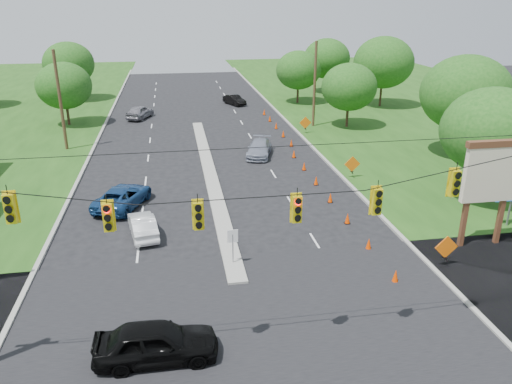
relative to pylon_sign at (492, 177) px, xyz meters
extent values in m
plane|color=black|center=(-14.31, -6.20, -4.00)|extent=(160.00, 160.00, 0.00)
cube|color=black|center=(-14.31, -6.20, -4.00)|extent=(160.00, 14.00, 0.02)
cube|color=gray|center=(-24.41, 23.80, -4.00)|extent=(0.25, 110.00, 0.16)
cube|color=gray|center=(-4.21, 23.80, -4.00)|extent=(0.25, 110.00, 0.16)
cube|color=gray|center=(-14.31, 14.80, -4.00)|extent=(1.00, 34.00, 0.18)
cylinder|color=gray|center=(-14.31, -0.20, -3.10)|extent=(0.06, 0.06, 1.80)
cube|color=white|center=(-14.31, -0.20, -2.30)|extent=(0.55, 0.04, 0.70)
cylinder|color=black|center=(-14.31, -7.20, 3.00)|extent=(24.00, 0.04, 0.04)
cube|color=yellow|center=(-22.31, -7.20, 2.75)|extent=(0.34, 0.24, 1.00)
cube|color=yellow|center=(-19.31, -7.20, 2.22)|extent=(0.34, 0.24, 1.00)
cube|color=yellow|center=(-16.31, -7.20, 2.05)|extent=(0.34, 0.24, 1.00)
cube|color=yellow|center=(-12.81, -7.20, 2.05)|extent=(0.34, 0.24, 1.00)
cube|color=yellow|center=(-9.81, -7.20, 2.14)|extent=(0.34, 0.24, 1.00)
cube|color=yellow|center=(-6.81, -7.20, 2.66)|extent=(0.34, 0.24, 1.00)
cylinder|color=#422D1C|center=(-26.81, 23.80, 0.50)|extent=(0.28, 0.28, 9.00)
cylinder|color=#422D1C|center=(-1.81, 28.80, 0.50)|extent=(0.28, 0.28, 9.00)
cube|color=#59331E|center=(-1.41, -0.20, -1.80)|extent=(0.25, 0.25, 4.40)
cube|color=#59331E|center=(0.79, -0.20, -1.80)|extent=(0.25, 0.25, 4.40)
cube|color=beige|center=(-0.31, -0.20, 0.30)|extent=(3.00, 0.35, 3.20)
cube|color=#59331E|center=(-0.31, -0.20, 1.95)|extent=(3.20, 0.40, 0.35)
cylinder|color=gray|center=(2.89, 1.80, -2.80)|extent=(0.12, 0.12, 2.40)
cone|color=#F73E00|center=(-6.65, -3.20, -3.65)|extent=(0.32, 0.32, 0.70)
cone|color=#F73E00|center=(-6.65, 0.30, -3.65)|extent=(0.32, 0.32, 0.70)
cone|color=#F73E00|center=(-6.65, 3.80, -3.65)|extent=(0.32, 0.32, 0.70)
cone|color=#F73E00|center=(-6.65, 7.30, -3.65)|extent=(0.32, 0.32, 0.70)
cone|color=#F73E00|center=(-6.65, 10.80, -3.65)|extent=(0.32, 0.32, 0.70)
cone|color=#F73E00|center=(-6.65, 14.30, -3.65)|extent=(0.32, 0.32, 0.70)
cone|color=#F73E00|center=(-6.65, 17.80, -3.65)|extent=(0.32, 0.32, 0.70)
cone|color=#F73E00|center=(-6.05, 21.30, -3.65)|extent=(0.32, 0.32, 0.70)
cone|color=#F73E00|center=(-6.05, 24.80, -3.65)|extent=(0.32, 0.32, 0.70)
cone|color=#F73E00|center=(-6.05, 28.30, -3.65)|extent=(0.32, 0.32, 0.70)
cone|color=#F73E00|center=(-6.05, 31.80, -3.65)|extent=(0.32, 0.32, 0.70)
cone|color=#F73E00|center=(-6.05, 35.30, -3.65)|extent=(0.32, 0.32, 0.70)
cube|color=black|center=(-3.51, -2.20, -3.45)|extent=(0.06, 0.58, 0.26)
cube|color=black|center=(-3.51, -2.20, -3.45)|extent=(0.06, 0.58, 0.26)
cube|color=orange|center=(-3.51, -2.20, -2.85)|extent=(1.27, 0.05, 1.27)
cube|color=black|center=(-3.51, 11.80, -3.45)|extent=(0.06, 0.58, 0.26)
cube|color=black|center=(-3.51, 11.80, -3.45)|extent=(0.06, 0.58, 0.26)
cube|color=orange|center=(-3.51, 11.80, -2.85)|extent=(1.27, 0.05, 1.27)
cube|color=black|center=(-3.51, 25.80, -3.45)|extent=(0.06, 0.58, 0.26)
cube|color=black|center=(-3.51, 25.80, -3.45)|extent=(0.06, 0.58, 0.26)
cube|color=orange|center=(-3.51, 25.80, -2.85)|extent=(1.27, 0.05, 1.27)
cylinder|color=black|center=(-28.31, 33.80, -2.74)|extent=(0.28, 0.28, 2.52)
ellipsoid|color=#194C14|center=(-28.31, 33.80, 0.34)|extent=(5.88, 5.88, 5.04)
cylinder|color=black|center=(-30.31, 48.80, -2.56)|extent=(0.28, 0.28, 2.88)
ellipsoid|color=#194C14|center=(-30.31, 48.80, 0.96)|extent=(6.72, 6.72, 5.76)
cylinder|color=black|center=(3.69, 5.80, -2.56)|extent=(0.28, 0.28, 2.88)
ellipsoid|color=#194C14|center=(3.69, 5.80, 0.96)|extent=(6.72, 6.72, 5.76)
cylinder|color=black|center=(7.69, 15.80, -2.38)|extent=(0.28, 0.28, 3.24)
ellipsoid|color=#194C14|center=(7.69, 15.80, 1.58)|extent=(7.56, 7.56, 6.48)
cylinder|color=black|center=(1.69, 27.80, -2.74)|extent=(0.28, 0.28, 2.52)
ellipsoid|color=#194C14|center=(1.69, 27.80, 0.34)|extent=(5.88, 5.88, 5.04)
cylinder|color=black|center=(9.69, 37.80, -2.38)|extent=(0.28, 0.28, 3.24)
ellipsoid|color=#194C14|center=(9.69, 37.80, 1.58)|extent=(7.56, 7.56, 6.48)
cylinder|color=black|center=(5.69, 48.80, -2.56)|extent=(0.28, 0.28, 2.88)
ellipsoid|color=#194C14|center=(5.69, 48.80, 0.96)|extent=(6.72, 6.72, 5.76)
cylinder|color=black|center=(-0.31, 41.80, -2.74)|extent=(0.28, 0.28, 2.52)
ellipsoid|color=#194C14|center=(-0.31, 41.80, 0.34)|extent=(5.88, 5.88, 5.04)
imported|color=black|center=(-18.12, -6.98, -3.19)|extent=(4.75, 1.94, 1.61)
imported|color=white|center=(-19.10, 4.22, -3.35)|extent=(2.05, 4.13, 1.30)
imported|color=navy|center=(-20.59, 8.92, -3.28)|extent=(4.18, 5.74, 1.45)
imported|color=gray|center=(-9.57, 18.84, -3.31)|extent=(3.20, 5.10, 1.38)
imported|color=slate|center=(-20.70, 35.84, -3.23)|extent=(3.42, 4.90, 1.55)
imported|color=black|center=(-8.81, 42.06, -3.36)|extent=(2.86, 4.13, 1.29)
camera|label=1|loc=(-16.99, -23.07, 9.04)|focal=35.00mm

